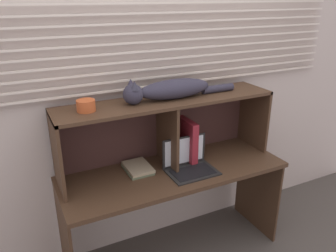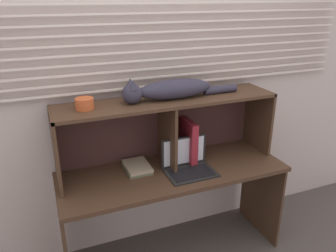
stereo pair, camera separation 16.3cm
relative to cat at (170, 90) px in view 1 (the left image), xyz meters
The scene contains 8 objects.
back_panel_with_blinds 0.22m from the cat, 92.89° to the left, with size 4.40×0.08×2.50m.
desk 0.69m from the cat, 96.34° to the right, with size 1.56×0.56×0.72m.
hutch_shelf_unit 0.21m from the cat, 107.83° to the left, with size 1.51×0.34×0.48m.
cat is the anchor object (origin of this frame).
laptop 0.53m from the cat, 61.38° to the right, with size 0.33×0.24×0.22m.
binder_upright 0.42m from the cat, ahead, with size 0.05×0.23×0.31m, color maroon.
book_stack 0.58m from the cat, behind, with size 0.17×0.23×0.03m.
small_basket 0.56m from the cat, behind, with size 0.11×0.11×0.07m, color #BD5329.
Camera 1 is at (-0.95, -1.59, 1.85)m, focal length 36.03 mm.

